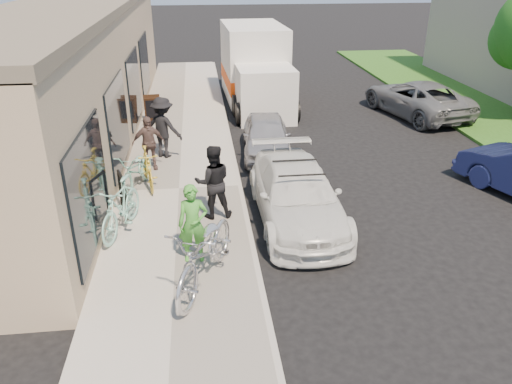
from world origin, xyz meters
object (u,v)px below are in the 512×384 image
bike_rack (122,190)px  sandwich_board (153,109)px  man_standing (213,182)px  bystander_b (148,143)px  cruiser_bike_c (147,168)px  bystander_a (163,128)px  cruiser_bike_a (121,208)px  moving_truck (255,70)px  sedan_silver (266,136)px  tandem_bike (206,252)px  sedan_white (297,194)px  far_car_gray (416,98)px  woman_rider (193,224)px  cruiser_bike_b (137,170)px

bike_rack → sandwich_board: size_ratio=1.05×
sandwich_board → man_standing: man_standing is taller
man_standing → bystander_b: bearing=-65.6°
cruiser_bike_c → bystander_a: (0.32, 2.08, 0.39)m
cruiser_bike_a → bystander_a: bearing=97.6°
bystander_a → man_standing: bearing=136.0°
moving_truck → cruiser_bike_c: bearing=-115.8°
cruiser_bike_a → sedan_silver: bearing=67.7°
sedan_silver → tandem_bike: (-1.98, -6.73, 0.21)m
sedan_white → far_car_gray: bearing=51.4°
sandwich_board → bystander_a: bystander_a is taller
tandem_bike → man_standing: (0.23, 2.58, 0.20)m
moving_truck → bystander_a: 7.14m
sedan_silver → far_car_gray: (6.20, 3.50, 0.07)m
woman_rider → man_standing: (0.45, 1.76, 0.06)m
sandwich_board → bystander_b: 4.42m
bike_rack → bystander_a: bearing=78.2°
bike_rack → bystander_a: size_ratio=0.55×
woman_rider → bystander_a: bystander_a is taller
bike_rack → tandem_bike: bearing=-58.7°
cruiser_bike_b → sandwich_board: bearing=105.1°
bike_rack → moving_truck: moving_truck is taller
sedan_white → moving_truck: moving_truck is taller
bike_rack → cruiser_bike_b: cruiser_bike_b is taller
cruiser_bike_a → bystander_b: 3.51m
far_car_gray → man_standing: bearing=30.6°
moving_truck → bystander_a: size_ratio=3.54×
sedan_white → man_standing: bearing=176.0°
bike_rack → bystander_a: bystander_a is taller
bystander_a → bystander_b: bystander_a is taller
sandwich_board → sedan_silver: sedan_silver is taller
sandwich_board → cruiser_bike_b: size_ratio=0.47×
sandwich_board → moving_truck: 4.91m
cruiser_bike_b → man_standing: bearing=-27.1°
cruiser_bike_a → moving_truck: bearing=85.5°
sandwich_board → cruiser_bike_a: 7.90m
moving_truck → tandem_bike: (-2.36, -12.78, -0.55)m
cruiser_bike_c → bike_rack: bearing=-118.6°
bike_rack → man_standing: man_standing is taller
bike_rack → sedan_white: (3.89, -0.49, -0.09)m
sandwich_board → man_standing: bearing=-81.9°
man_standing → cruiser_bike_c: size_ratio=1.03×
bike_rack → bystander_a: (0.75, 3.56, 0.30)m
woman_rider → cruiser_bike_b: (-1.39, 3.42, -0.27)m
bike_rack → sedan_silver: (3.78, 3.78, -0.15)m
tandem_bike → bystander_a: size_ratio=1.40×
sedan_white → man_standing: 1.90m
bike_rack → cruiser_bike_a: cruiser_bike_a is taller
tandem_bike → bystander_b: (-1.41, 5.59, 0.10)m
man_standing → cruiser_bike_a: man_standing is taller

